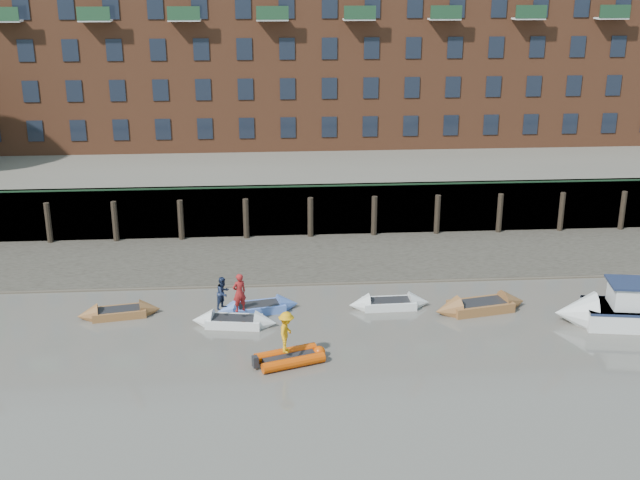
{
  "coord_description": "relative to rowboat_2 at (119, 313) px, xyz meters",
  "views": [
    {
      "loc": [
        -0.81,
        -25.74,
        16.28
      ],
      "look_at": [
        1.9,
        12.0,
        3.2
      ],
      "focal_mm": 45.0,
      "sensor_mm": 36.0,
      "label": 1
    }
  ],
  "objects": [
    {
      "name": "ground",
      "position": [
        8.02,
        -10.56,
        -0.2
      ],
      "size": [
        220.0,
        220.0,
        0.0
      ],
      "primitive_type": "plane",
      "color": "#5D5850",
      "rests_on": "ground"
    },
    {
      "name": "foreshore",
      "position": [
        8.02,
        7.44,
        -0.2
      ],
      "size": [
        110.0,
        8.0,
        0.5
      ],
      "primitive_type": "cube",
      "color": "#3D382F",
      "rests_on": "ground"
    },
    {
      "name": "mud_band",
      "position": [
        8.02,
        4.04,
        -0.2
      ],
      "size": [
        110.0,
        1.6,
        0.1
      ],
      "primitive_type": "cube",
      "color": "#4C4336",
      "rests_on": "ground"
    },
    {
      "name": "river_wall",
      "position": [
        8.02,
        11.82,
        1.39
      ],
      "size": [
        110.0,
        1.23,
        3.3
      ],
      "color": "#2D2A26",
      "rests_on": "ground"
    },
    {
      "name": "bank_terrace",
      "position": [
        8.02,
        25.44,
        1.4
      ],
      "size": [
        110.0,
        28.0,
        3.2
      ],
      "primitive_type": "cube",
      "color": "#5E594D",
      "rests_on": "ground"
    },
    {
      "name": "apartment_terrace",
      "position": [
        8.02,
        26.44,
        12.62
      ],
      "size": [
        80.6,
        15.56,
        20.98
      ],
      "color": "brown",
      "rests_on": "bank_terrace"
    },
    {
      "name": "rowboat_2",
      "position": [
        0.0,
        0.0,
        0.0
      ],
      "size": [
        4.09,
        1.83,
        1.15
      ],
      "rotation": [
        0.0,
        0.0,
        0.18
      ],
      "color": "brown",
      "rests_on": "ground"
    },
    {
      "name": "rowboat_3",
      "position": [
        5.62,
        -1.46,
        0.0
      ],
      "size": [
        4.18,
        1.78,
        1.17
      ],
      "rotation": [
        0.0,
        0.0,
        -0.15
      ],
      "color": "silver",
      "rests_on": "ground"
    },
    {
      "name": "rowboat_4",
      "position": [
        6.74,
        0.08,
        0.01
      ],
      "size": [
        4.23,
        1.98,
        1.18
      ],
      "rotation": [
        0.0,
        0.0,
        0.2
      ],
      "color": "#4D6CB8",
      "rests_on": "ground"
    },
    {
      "name": "rowboat_5",
      "position": [
        13.28,
        0.11,
        0.0
      ],
      "size": [
        4.07,
        1.29,
        1.17
      ],
      "rotation": [
        0.0,
        0.0,
        0.03
      ],
      "color": "silver",
      "rests_on": "ground"
    },
    {
      "name": "rowboat_6",
      "position": [
        17.73,
        -0.6,
        0.04
      ],
      "size": [
        4.99,
        2.36,
        1.39
      ],
      "rotation": [
        0.0,
        0.0,
        0.21
      ],
      "color": "brown",
      "rests_on": "ground"
    },
    {
      "name": "rib_tender",
      "position": [
        8.23,
        -5.34,
        0.03
      ],
      "size": [
        3.14,
        2.27,
        0.53
      ],
      "rotation": [
        0.0,
        0.0,
        0.33
      ],
      "color": "#C84204",
      "rests_on": "ground"
    },
    {
      "name": "motor_launch",
      "position": [
        23.83,
        -2.64,
        0.51
      ],
      "size": [
        7.06,
        3.28,
        2.8
      ],
      "rotation": [
        0.0,
        0.0,
        2.98
      ],
      "color": "silver",
      "rests_on": "ground"
    },
    {
      "name": "person_rower_a",
      "position": [
        5.91,
        -1.54,
        1.52
      ],
      "size": [
        0.81,
        0.71,
        1.87
      ],
      "primitive_type": "imported",
      "rotation": [
        0.0,
        0.0,
        3.62
      ],
      "color": "maroon",
      "rests_on": "rowboat_3"
    },
    {
      "name": "person_rower_b",
      "position": [
        5.14,
        -1.17,
        1.38
      ],
      "size": [
        0.94,
        0.97,
        1.58
      ],
      "primitive_type": "imported",
      "rotation": [
        0.0,
        0.0,
        0.94
      ],
      "color": "#19233F",
      "rests_on": "rowboat_3"
    },
    {
      "name": "person_rib_crew",
      "position": [
        7.99,
        -5.31,
        1.21
      ],
      "size": [
        0.94,
        1.31,
        1.84
      ],
      "primitive_type": "imported",
      "rotation": [
        0.0,
        0.0,
        1.34
      ],
      "color": "orange",
      "rests_on": "rib_tender"
    }
  ]
}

